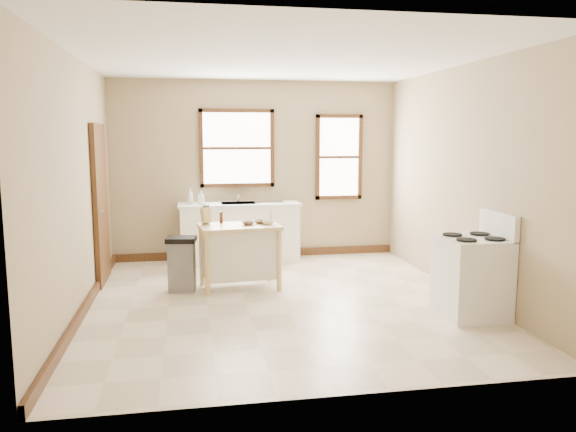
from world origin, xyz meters
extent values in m
plane|color=beige|center=(0.00, 0.00, 0.00)|extent=(5.00, 5.00, 0.00)
plane|color=white|center=(0.00, 0.00, 2.80)|extent=(5.00, 5.00, 0.00)
cube|color=tan|center=(0.00, 2.50, 1.40)|extent=(4.50, 0.04, 2.80)
cube|color=tan|center=(-2.25, 0.00, 1.40)|extent=(0.04, 5.00, 2.80)
cube|color=tan|center=(2.25, 0.00, 1.40)|extent=(0.04, 5.00, 2.80)
cube|color=#3C1F10|center=(-2.21, 1.30, 1.05)|extent=(0.06, 0.90, 2.10)
cube|color=#3C1F10|center=(0.00, 2.47, 0.06)|extent=(4.50, 0.04, 0.12)
cube|color=#3C1F10|center=(-2.22, 0.00, 0.06)|extent=(0.04, 5.00, 0.12)
cylinder|color=silver|center=(-0.30, 2.38, 1.03)|extent=(0.03, 0.03, 0.22)
imported|color=#B2B2B2|center=(-1.04, 2.18, 1.04)|extent=(0.09, 0.09, 0.24)
imported|color=#B2B2B2|center=(-0.88, 2.15, 1.02)|extent=(0.10, 0.10, 0.20)
cylinder|color=#411E11|center=(-0.66, 0.85, 0.90)|extent=(0.06, 0.06, 0.15)
imported|color=brown|center=(-0.33, 0.65, 0.84)|extent=(0.20, 0.20, 0.04)
imported|color=brown|center=(-0.16, 0.75, 0.84)|extent=(0.22, 0.22, 0.04)
imported|color=silver|center=(-0.07, 0.64, 0.85)|extent=(0.21, 0.21, 0.05)
camera|label=1|loc=(-1.06, -6.36, 1.94)|focal=35.00mm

